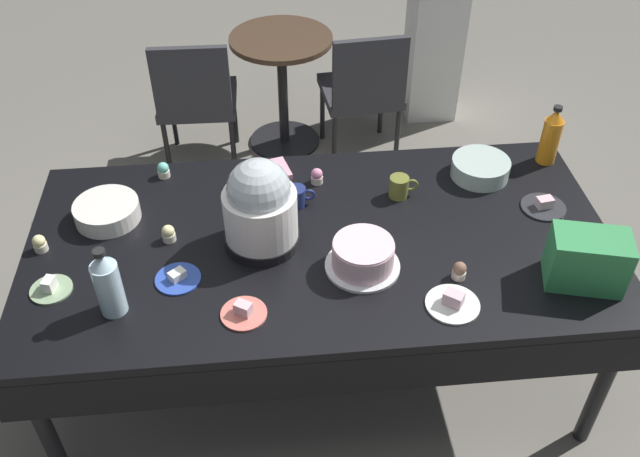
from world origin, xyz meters
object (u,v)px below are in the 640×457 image
dessert_plate_charcoal (544,206)px  water_cooler (435,28)px  dessert_plate_sage (51,288)px  cupcake_vanilla (163,170)px  soda_bottle_orange_juice (551,137)px  dessert_plate_white (453,302)px  dessert_plate_cobalt (178,278)px  maroon_chair_right (364,88)px  cupcake_mint (459,271)px  dessert_plate_coral (244,312)px  coffee_mug_navy (297,196)px  cupcake_lemon (317,176)px  ceramic_snack_bowl (107,211)px  soda_bottle_water (108,284)px  maroon_chair_left (196,96)px  frosted_layer_cake (363,256)px  slow_cooker (260,207)px  cupcake_cocoa (169,234)px  soda_carton (587,260)px  coffee_mug_olive (400,187)px  glass_salad_bowl (480,168)px  round_cafe_table (282,72)px  cupcake_berry (40,243)px

dessert_plate_charcoal → water_cooler: 2.00m
dessert_plate_charcoal → dessert_plate_sage: (-1.86, -0.27, 0.00)m
cupcake_vanilla → soda_bottle_orange_juice: bearing=-1.6°
dessert_plate_white → dessert_plate_cobalt: size_ratio=1.15×
cupcake_vanilla → soda_bottle_orange_juice: (1.63, -0.05, 0.09)m
maroon_chair_right → cupcake_mint: bearing=-88.1°
dessert_plate_coral → coffee_mug_navy: 0.61m
cupcake_lemon → ceramic_snack_bowl: bearing=-169.6°
cupcake_vanilla → soda_bottle_water: soda_bottle_water is taller
cupcake_mint → coffee_mug_navy: size_ratio=0.60×
dessert_plate_white → dessert_plate_coral: bearing=177.8°
dessert_plate_white → maroon_chair_left: (-0.97, 1.94, -0.27)m
dessert_plate_cobalt → dessert_plate_coral: (0.23, -0.19, 0.00)m
ceramic_snack_bowl → cupcake_vanilla: (0.20, 0.26, -0.00)m
coffee_mug_navy → maroon_chair_right: (0.48, 1.35, -0.30)m
frosted_layer_cake → slow_cooker: 0.41m
soda_bottle_orange_juice → maroon_chair_left: (-1.57, 1.15, -0.38)m
cupcake_cocoa → coffee_mug_navy: size_ratio=0.60×
dessert_plate_coral → maroon_chair_left: 1.95m
soda_carton → cupcake_cocoa: bearing=-179.0°
dessert_plate_white → soda_bottle_water: size_ratio=0.69×
soda_bottle_orange_juice → dessert_plate_sage: bearing=-163.5°
cupcake_mint → dessert_plate_coral: bearing=-172.3°
dessert_plate_coral → coffee_mug_olive: coffee_mug_olive is taller
maroon_chair_left → coffee_mug_navy: bearing=-70.3°
dessert_plate_charcoal → coffee_mug_olive: size_ratio=1.50×
slow_cooker → soda_carton: size_ratio=1.39×
soda_bottle_orange_juice → cupcake_lemon: bearing=-176.6°
coffee_mug_olive → water_cooler: (0.59, 1.86, -0.21)m
dessert_plate_charcoal → dessert_plate_white: bearing=-135.5°
maroon_chair_left → dessert_plate_white: bearing=-63.6°
cupcake_cocoa → frosted_layer_cake: bearing=-17.2°
glass_salad_bowl → maroon_chair_right: size_ratio=0.28×
dessert_plate_cobalt → maroon_chair_right: bearing=61.8°
dessert_plate_sage → cupcake_lemon: size_ratio=2.16×
dessert_plate_white → cupcake_vanilla: 1.33m
round_cafe_table → dessert_plate_coral: bearing=-96.4°
coffee_mug_navy → soda_bottle_water: bearing=-142.5°
slow_cooker → cupcake_cocoa: 0.38m
cupcake_berry → maroon_chair_left: bearing=72.5°
frosted_layer_cake → dessert_plate_sage: bearing=-179.6°
dessert_plate_cobalt → cupcake_lemon: 0.75m
frosted_layer_cake → cupcake_lemon: 0.53m
cupcake_lemon → dessert_plate_charcoal: bearing=-16.2°
soda_bottle_water → maroon_chair_left: bearing=84.7°
coffee_mug_olive → dessert_plate_white: bearing=-83.4°
soda_carton → round_cafe_table: (-0.94, 2.10, -0.35)m
slow_cooker → frosted_layer_cake: bearing=-25.5°
glass_salad_bowl → cupcake_vanilla: glass_salad_bowl is taller
dessert_plate_coral → soda_carton: 1.19m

